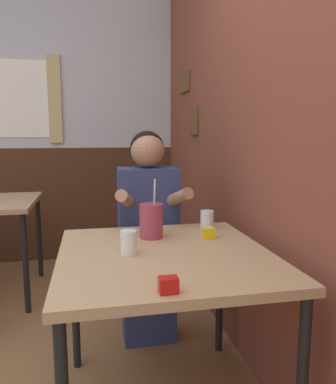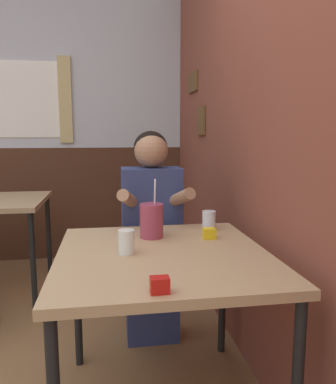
{
  "view_description": "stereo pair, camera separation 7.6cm",
  "coord_description": "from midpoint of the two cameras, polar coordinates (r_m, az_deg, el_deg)",
  "views": [
    {
      "loc": [
        0.45,
        -1.14,
        1.23
      ],
      "look_at": [
        0.79,
        0.52,
        0.97
      ],
      "focal_mm": 35.0,
      "sensor_mm": 36.0,
      "label": 1
    },
    {
      "loc": [
        0.53,
        -1.16,
        1.23
      ],
      "look_at": [
        0.79,
        0.52,
        0.97
      ],
      "focal_mm": 35.0,
      "sensor_mm": 36.0,
      "label": 2
    }
  ],
  "objects": [
    {
      "name": "cocktail_pitcher",
      "position": [
        1.78,
        -3.82,
        -4.41
      ],
      "size": [
        0.11,
        0.11,
        0.28
      ],
      "color": "#99384C",
      "rests_on": "main_table"
    },
    {
      "name": "condiment_ketchup",
      "position": [
        1.19,
        -1.83,
        -14.0
      ],
      "size": [
        0.06,
        0.04,
        0.05
      ],
      "color": "#B7140F",
      "rests_on": "main_table"
    },
    {
      "name": "glass_center",
      "position": [
        1.55,
        -7.45,
        -7.61
      ],
      "size": [
        0.07,
        0.07,
        0.1
      ],
      "color": "silver",
      "rests_on": "main_table"
    },
    {
      "name": "person_seated",
      "position": [
        2.2,
        -4.01,
        -6.48
      ],
      "size": [
        0.42,
        0.4,
        1.25
      ],
      "color": "navy",
      "rests_on": "ground_plane"
    },
    {
      "name": "condiment_mustard",
      "position": [
        1.78,
        5.01,
        -6.24
      ],
      "size": [
        0.06,
        0.04,
        0.05
      ],
      "color": "yellow",
      "rests_on": "main_table"
    },
    {
      "name": "back_wall",
      "position": [
        3.8,
        -19.43,
        10.2
      ],
      "size": [
        5.48,
        0.09,
        2.7
      ],
      "color": "silver",
      "rests_on": "ground_plane"
    },
    {
      "name": "main_table",
      "position": [
        1.6,
        -1.83,
        -11.46
      ],
      "size": [
        0.87,
        0.92,
        0.74
      ],
      "color": "tan",
      "rests_on": "ground_plane"
    },
    {
      "name": "brick_wall_right",
      "position": [
        2.57,
        6.3,
        11.46
      ],
      "size": [
        0.08,
        4.59,
        2.7
      ],
      "color": "brown",
      "rests_on": "ground_plane"
    },
    {
      "name": "glass_near_pitcher",
      "position": [
        1.94,
        4.84,
        -4.27
      ],
      "size": [
        0.07,
        0.07,
        0.1
      ],
      "color": "silver",
      "rests_on": "main_table"
    }
  ]
}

